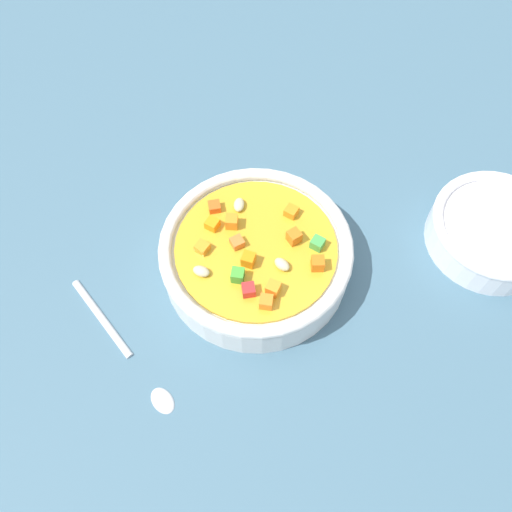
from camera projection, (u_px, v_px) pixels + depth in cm
name	position (u px, v px, depth cm)	size (l,w,h in cm)	color
ground_plane	(256.00, 271.00, 61.36)	(140.00, 140.00, 2.00)	#42667A
soup_bowl_main	(256.00, 255.00, 58.08)	(20.93, 20.93, 5.94)	white
spoon	(123.00, 346.00, 55.35)	(13.63, 14.72, 0.83)	silver
side_bowl_small	(493.00, 231.00, 60.25)	(14.56, 14.56, 4.29)	white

